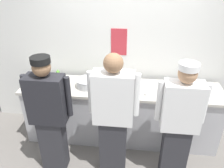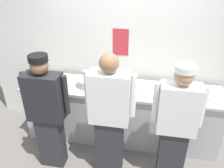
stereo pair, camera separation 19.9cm
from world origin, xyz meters
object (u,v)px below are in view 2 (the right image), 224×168
chef_center (109,115)px  deli_cup (56,74)px  chef_near_left (47,112)px  sheet_tray (189,94)px  ramekin_red_sauce (147,95)px  ramekin_yellow_sauce (58,84)px  mixing_bowl_steel (88,82)px  chef_far_right (176,124)px  plate_stack_front (111,86)px  squeeze_bottle_secondary (100,76)px  plate_stack_rear (137,85)px  squeeze_bottle_primary (60,74)px

chef_center → deli_cup: size_ratio=19.10×
chef_center → chef_near_left: bearing=-177.6°
sheet_tray → ramekin_red_sauce: 0.60m
chef_near_left → ramekin_yellow_sauce: 0.62m
deli_cup → mixing_bowl_steel: bearing=-18.3°
chef_near_left → chef_far_right: size_ratio=1.01×
chef_center → chef_far_right: 0.80m
mixing_bowl_steel → ramekin_yellow_sauce: size_ratio=3.56×
chef_near_left → plate_stack_front: (0.70, 0.71, 0.07)m
ramekin_red_sauce → chef_far_right: bearing=-52.7°
ramekin_red_sauce → ramekin_yellow_sauce: bearing=177.2°
chef_near_left → chef_far_right: bearing=1.7°
chef_far_right → ramekin_red_sauce: bearing=127.3°
squeeze_bottle_secondary → plate_stack_front: bearing=-35.6°
plate_stack_front → ramekin_red_sauce: size_ratio=2.69×
mixing_bowl_steel → deli_cup: 0.62m
chef_near_left → squeeze_bottle_secondary: size_ratio=7.98×
plate_stack_front → deli_cup: bearing=169.5°
chef_center → plate_stack_front: (-0.11, 0.67, 0.04)m
ramekin_yellow_sauce → squeeze_bottle_secondary: bearing=22.6°
mixing_bowl_steel → chef_far_right: bearing=-27.0°
sheet_tray → deli_cup: bearing=174.8°
squeeze_bottle_secondary → chef_center: bearing=-69.4°
chef_far_right → squeeze_bottle_secondary: bearing=144.1°
chef_near_left → mixing_bowl_steel: chef_near_left is taller
ramekin_yellow_sauce → chef_center: bearing=-32.3°
plate_stack_rear → mixing_bowl_steel: 0.74m
ramekin_red_sauce → ramekin_yellow_sauce: size_ratio=0.98×
sheet_tray → squeeze_bottle_secondary: bearing=173.2°
chef_center → ramekin_yellow_sauce: 1.07m
sheet_tray → ramekin_yellow_sauce: ramekin_yellow_sauce is taller
mixing_bowl_steel → squeeze_bottle_primary: 0.50m
sheet_tray → mixing_bowl_steel: bearing=-179.7°
chef_near_left → squeeze_bottle_secondary: 1.00m
chef_far_right → deli_cup: chef_far_right is taller
plate_stack_front → chef_near_left: bearing=-134.8°
squeeze_bottle_secondary → squeeze_bottle_primary: bearing=-176.4°
plate_stack_front → squeeze_bottle_primary: squeeze_bottle_primary is taller
sheet_tray → ramekin_yellow_sauce: 1.92m
sheet_tray → plate_stack_front: bearing=179.4°
chef_near_left → squeeze_bottle_primary: (-0.13, 0.81, 0.14)m
plate_stack_front → squeeze_bottle_secondary: bearing=144.4°
chef_center → sheet_tray: bearing=33.2°
plate_stack_rear → mixing_bowl_steel: bearing=-170.5°
plate_stack_rear → chef_center: bearing=-109.2°
squeeze_bottle_primary → squeeze_bottle_secondary: bearing=3.6°
plate_stack_rear → sheet_tray: bearing=-8.8°
sheet_tray → ramekin_yellow_sauce: size_ratio=5.72×
squeeze_bottle_primary → ramekin_red_sauce: size_ratio=2.21×
chef_near_left → ramekin_yellow_sauce: chef_near_left is taller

